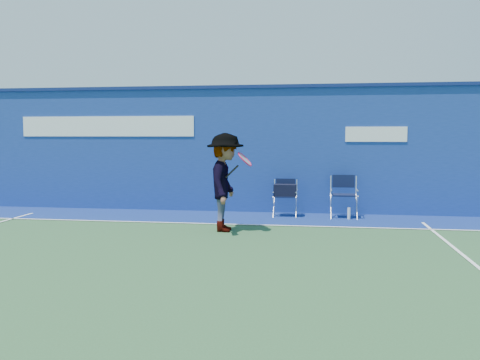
# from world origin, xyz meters

# --- Properties ---
(ground) EXTENTS (80.00, 80.00, 0.00)m
(ground) POSITION_xyz_m (0.00, 0.00, 0.00)
(ground) COLOR #294E2C
(ground) RESTS_ON ground
(stadium_wall) EXTENTS (24.00, 0.50, 3.08)m
(stadium_wall) POSITION_xyz_m (-0.00, 5.20, 1.55)
(stadium_wall) COLOR navy
(stadium_wall) RESTS_ON ground
(out_of_bounds_strip) EXTENTS (24.00, 1.80, 0.01)m
(out_of_bounds_strip) POSITION_xyz_m (0.00, 4.10, 0.00)
(out_of_bounds_strip) COLOR navy
(out_of_bounds_strip) RESTS_ON ground
(court_lines) EXTENTS (24.00, 12.00, 0.01)m
(court_lines) POSITION_xyz_m (0.00, 0.60, 0.01)
(court_lines) COLOR white
(court_lines) RESTS_ON out_of_bounds_strip
(directors_chair_left) EXTENTS (0.52, 0.46, 0.86)m
(directors_chair_left) POSITION_xyz_m (1.53, 4.46, 0.36)
(directors_chair_left) COLOR silver
(directors_chair_left) RESTS_ON ground
(directors_chair_right) EXTENTS (0.58, 0.52, 0.97)m
(directors_chair_right) POSITION_xyz_m (2.86, 4.46, 0.30)
(directors_chair_right) COLOR silver
(directors_chair_right) RESTS_ON ground
(water_bottle) EXTENTS (0.07, 0.07, 0.26)m
(water_bottle) POSITION_xyz_m (2.96, 4.24, 0.13)
(water_bottle) COLOR white
(water_bottle) RESTS_ON ground
(tennis_player) EXTENTS (0.93, 1.27, 1.92)m
(tennis_player) POSITION_xyz_m (0.47, 2.51, 0.96)
(tennis_player) COLOR #EA4738
(tennis_player) RESTS_ON ground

